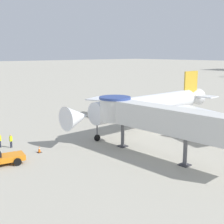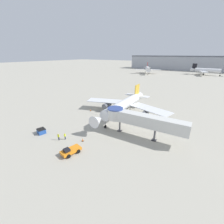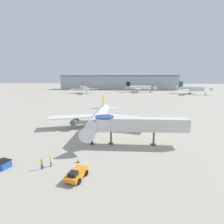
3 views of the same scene
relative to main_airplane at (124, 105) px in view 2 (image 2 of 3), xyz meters
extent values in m
plane|color=#A8A393|center=(2.29, -0.34, -3.70)|extent=(800.00, 800.00, 0.00)
cylinder|color=silver|center=(0.02, -0.83, 0.13)|extent=(3.61, 21.58, 3.14)
cone|color=silver|center=(0.32, -14.56, 0.13)|extent=(3.21, 3.52, 3.14)
cone|color=silver|center=(-0.24, 11.02, 0.13)|extent=(3.24, 4.77, 3.14)
cube|color=silver|center=(-8.43, 1.74, -0.42)|extent=(14.44, 8.98, 0.22)
cube|color=silver|center=(8.34, 2.11, -0.42)|extent=(14.43, 8.47, 0.22)
cube|color=gold|center=(-0.24, 10.79, 2.95)|extent=(0.33, 3.86, 4.08)
cube|color=silver|center=(-0.25, 11.26, 0.67)|extent=(9.33, 2.90, 0.18)
cylinder|color=#565960|center=(-7.31, 0.49, -1.54)|extent=(1.81, 3.89, 1.72)
cylinder|color=#565960|center=(7.28, 0.82, -1.54)|extent=(1.81, 3.89, 1.72)
cylinder|color=#4C4C51|center=(0.25, -11.23, -2.34)|extent=(0.18, 0.18, 1.80)
cylinder|color=black|center=(0.25, -11.23, -3.25)|extent=(0.28, 0.91, 0.90)
cylinder|color=#4C4C51|center=(-1.45, 1.83, -2.34)|extent=(0.22, 0.22, 1.80)
cylinder|color=black|center=(-1.45, 1.83, -3.25)|extent=(0.42, 0.91, 0.90)
cylinder|color=#4C4C51|center=(1.37, 1.89, -2.34)|extent=(0.22, 0.22, 1.80)
cylinder|color=black|center=(1.37, 1.89, -3.25)|extent=(0.42, 0.91, 0.90)
cube|color=silver|center=(12.01, -10.07, 0.95)|extent=(18.19, 3.27, 2.80)
cylinder|color=silver|center=(2.97, -10.41, 0.95)|extent=(3.90, 3.90, 2.80)
cylinder|color=navy|center=(2.97, -10.41, 2.50)|extent=(4.10, 4.09, 0.30)
cylinder|color=#56565B|center=(4.42, -10.35, -2.07)|extent=(0.44, 0.44, 3.25)
cube|color=#333338|center=(4.42, -10.35, -3.64)|extent=(1.10, 1.10, 0.12)
cylinder|color=#56565B|center=(13.82, -10.00, -2.07)|extent=(0.44, 0.44, 3.25)
cube|color=#333338|center=(13.82, -10.00, -3.64)|extent=(1.10, 1.10, 0.12)
cube|color=orange|center=(0.78, -24.46, -2.99)|extent=(2.81, 4.48, 0.59)
cube|color=black|center=(0.59, -25.38, -2.43)|extent=(1.41, 1.39, 0.53)
cylinder|color=black|center=(-0.45, -25.37, -3.28)|extent=(0.48, 0.87, 0.82)
cylinder|color=black|center=(1.53, -25.79, -3.28)|extent=(0.48, 0.87, 0.82)
cylinder|color=black|center=(0.03, -23.13, -3.28)|extent=(0.48, 0.87, 0.82)
cylinder|color=black|center=(2.01, -23.55, -3.28)|extent=(0.48, 0.87, 0.82)
cube|color=#234C9E|center=(-12.22, -22.68, -3.11)|extent=(2.38, 2.22, 1.18)
cube|color=black|center=(-12.22, -22.68, -2.48)|extent=(2.52, 2.35, 0.08)
cube|color=black|center=(-0.45, -19.64, -3.68)|extent=(0.50, 0.50, 0.04)
cone|color=orange|center=(-0.45, -19.64, -3.26)|extent=(0.35, 0.35, 0.78)
cylinder|color=white|center=(-0.45, -19.64, -3.17)|extent=(0.19, 0.19, 0.09)
cube|color=black|center=(-12.24, -2.95, -3.68)|extent=(0.43, 0.43, 0.04)
cone|color=orange|center=(-12.24, -2.95, -3.32)|extent=(0.30, 0.30, 0.68)
cylinder|color=white|center=(-12.24, -2.95, -3.23)|extent=(0.16, 0.16, 0.08)
cylinder|color=#1E2338|center=(-4.56, -21.48, -3.27)|extent=(0.12, 0.12, 0.85)
cylinder|color=#1E2338|center=(-4.59, -21.31, -3.27)|extent=(0.12, 0.12, 0.85)
cube|color=#D1E019|center=(-4.57, -21.39, -2.51)|extent=(0.25, 0.37, 0.67)
sphere|color=tan|center=(-4.57, -21.39, -2.06)|extent=(0.23, 0.23, 0.23)
cylinder|color=#1E2338|center=(-5.69, -22.48, -3.25)|extent=(0.13, 0.13, 0.89)
cylinder|color=#1E2338|center=(-5.52, -22.40, -3.25)|extent=(0.13, 0.13, 0.89)
cube|color=#D1E019|center=(-5.60, -22.44, -2.46)|extent=(0.40, 0.34, 0.70)
sphere|color=tan|center=(-5.60, -22.44, -1.99)|extent=(0.24, 0.24, 0.24)
cylinder|color=silver|center=(19.16, 134.20, 0.94)|extent=(21.85, 4.39, 3.80)
cone|color=silver|center=(6.96, 134.53, 0.94)|extent=(5.80, 3.96, 3.80)
cube|color=silver|center=(16.28, 125.89, 0.28)|extent=(8.53, 13.87, 0.22)
cube|color=silver|center=(16.74, 142.65, 0.28)|extent=(9.11, 13.91, 0.22)
cube|color=black|center=(7.24, 134.52, 4.36)|extent=(4.12, 0.35, 4.94)
cube|color=silver|center=(6.67, 134.54, 1.61)|extent=(3.12, 8.89, 0.18)
cylinder|color=#4C4C51|center=(29.92, 133.91, -2.05)|extent=(0.18, 0.18, 2.19)
cylinder|color=black|center=(29.92, 133.91, -3.15)|extent=(1.11, 0.29, 1.10)
cylinder|color=#4C4C51|center=(16.39, 132.56, -2.05)|extent=(0.22, 0.22, 2.19)
cylinder|color=black|center=(16.39, 132.56, -3.15)|extent=(1.11, 0.43, 1.10)
cylinder|color=#4C4C51|center=(16.49, 135.98, -2.05)|extent=(0.22, 0.22, 2.19)
cylinder|color=black|center=(16.49, 135.98, -3.15)|extent=(1.11, 0.43, 1.10)
cylinder|color=white|center=(-33.39, 112.61, 1.16)|extent=(10.33, 16.86, 4.00)
cone|color=white|center=(-28.54, 101.50, 1.16)|extent=(5.43, 5.64, 4.00)
cone|color=white|center=(-37.28, 121.52, 1.16)|extent=(6.07, 7.10, 4.00)
cube|color=white|center=(-41.15, 111.63, 0.46)|extent=(11.10, 10.54, 0.22)
cube|color=white|center=(-27.40, 117.63, 0.46)|extent=(11.37, 5.38, 0.22)
cube|color=#B21E1E|center=(-37.16, 121.25, 4.76)|extent=(1.63, 3.32, 5.20)
cube|color=white|center=(-37.40, 121.80, 1.86)|extent=(7.84, 5.25, 0.18)
cylinder|color=#4C4C51|center=(-29.92, 104.66, -1.99)|extent=(0.18, 0.18, 2.30)
cylinder|color=black|center=(-29.92, 104.66, -3.15)|extent=(0.68, 1.11, 1.10)
cylinder|color=#4C4C51|center=(-35.87, 113.80, -1.99)|extent=(0.22, 0.22, 2.30)
cylinder|color=black|center=(-35.87, 113.80, -3.15)|extent=(0.81, 1.17, 1.10)
cylinder|color=#4C4C51|center=(-32.57, 115.24, -1.99)|extent=(0.22, 0.22, 2.30)
cylinder|color=black|center=(-32.57, 115.24, -3.15)|extent=(0.81, 1.17, 1.10)
cube|color=#999EA8|center=(-5.37, 174.66, 4.40)|extent=(141.64, 22.74, 16.19)
cube|color=#4C515B|center=(-5.37, 174.66, 13.09)|extent=(141.64, 23.19, 1.20)
camera|label=1|loc=(32.66, -36.84, 8.26)|focal=50.00mm
camera|label=2|loc=(22.22, -41.84, 15.89)|focal=24.00mm
camera|label=3|loc=(8.27, -47.28, 10.94)|focal=28.00mm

